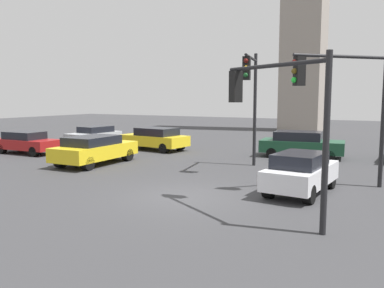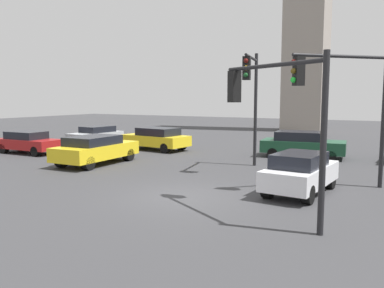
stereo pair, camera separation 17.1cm
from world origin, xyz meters
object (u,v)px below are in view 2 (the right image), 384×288
object	(u,v)px
traffic_light_1	(252,88)
car_8	(96,135)
car_4	(156,138)
traffic_light_2	(271,102)
car_6	(28,142)
car_0	(302,144)
car_7	(300,172)
traffic_light_0	(343,90)
car_2	(96,149)

from	to	relation	value
traffic_light_1	car_8	xyz separation A→B (m)	(-13.57, 4.36, -3.18)
car_8	car_4	bearing A→B (deg)	90.25
traffic_light_2	car_6	distance (m)	18.05
traffic_light_2	car_0	bearing A→B (deg)	-50.02
traffic_light_1	car_7	distance (m)	5.70
traffic_light_1	car_6	size ratio (longest dim) A/B	1.35
car_0	car_7	xyz separation A→B (m)	(2.03, -8.75, 0.00)
car_7	traffic_light_0	bearing A→B (deg)	-40.41
traffic_light_0	traffic_light_1	world-z (taller)	traffic_light_1
traffic_light_1	car_4	xyz separation A→B (m)	(-7.97, 3.89, -3.11)
traffic_light_0	car_4	bearing A→B (deg)	-72.11
car_0	car_8	bearing A→B (deg)	176.76
car_0	car_4	size ratio (longest dim) A/B	1.04
traffic_light_0	traffic_light_2	bearing A→B (deg)	27.71
traffic_light_0	car_4	xyz separation A→B (m)	(-12.34, 6.29, -2.93)
car_2	car_7	bearing A→B (deg)	-98.58
car_0	car_8	distance (m)	14.78
car_2	traffic_light_1	bearing A→B (deg)	-75.21
traffic_light_2	car_8	distance (m)	20.11
traffic_light_1	car_6	bearing A→B (deg)	-96.00
traffic_light_2	car_8	size ratio (longest dim) A/B	1.09
car_0	car_2	distance (m)	11.52
car_0	traffic_light_0	bearing A→B (deg)	-73.77
traffic_light_2	car_8	bearing A→B (deg)	-2.52
traffic_light_2	car_0	xyz separation A→B (m)	(-1.87, 11.86, -2.52)
traffic_light_0	traffic_light_2	world-z (taller)	traffic_light_0
traffic_light_1	car_0	bearing A→B (deg)	156.15
car_2	car_8	world-z (taller)	car_2
traffic_light_0	car_0	xyz separation A→B (m)	(-3.19, 7.61, -2.92)
car_0	traffic_light_1	bearing A→B (deg)	-109.29
traffic_light_1	car_0	xyz separation A→B (m)	(1.18, 5.21, -3.11)
traffic_light_2	car_4	world-z (taller)	traffic_light_2
traffic_light_0	car_7	xyz separation A→B (m)	(-1.16, -1.14, -2.92)
car_0	car_8	size ratio (longest dim) A/B	1.14
traffic_light_2	car_4	xyz separation A→B (m)	(-11.03, 10.55, -2.52)
car_0	car_6	xyz separation A→B (m)	(-15.16, -6.45, -0.06)
car_6	car_8	world-z (taller)	car_6
car_7	traffic_light_2	bearing A→B (deg)	-178.02
car_2	car_7	world-z (taller)	car_7
car_7	car_8	world-z (taller)	car_7
car_2	car_4	distance (m)	6.17
traffic_light_1	car_0	size ratio (longest dim) A/B	1.16
traffic_light_0	car_6	world-z (taller)	traffic_light_0
traffic_light_1	car_4	size ratio (longest dim) A/B	1.21
car_0	car_6	world-z (taller)	car_0
traffic_light_1	traffic_light_2	xyz separation A→B (m)	(3.05, -6.65, -0.59)
traffic_light_1	car_2	xyz separation A→B (m)	(-7.59, -2.26, -3.10)
traffic_light_1	car_2	size ratio (longest dim) A/B	1.17
car_4	car_8	bearing A→B (deg)	1.82
car_0	car_4	xyz separation A→B (m)	(-9.15, -1.31, -0.00)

